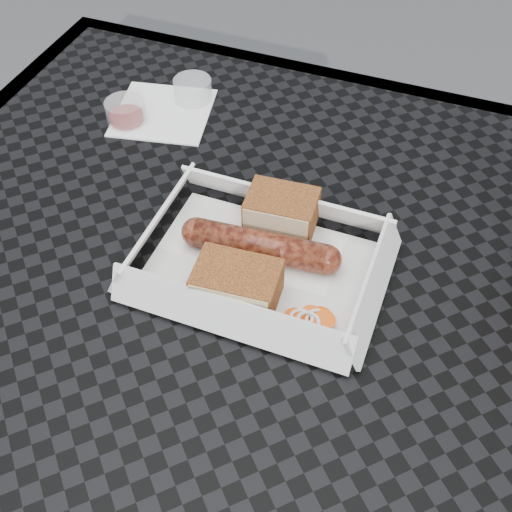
# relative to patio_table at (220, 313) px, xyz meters

# --- Properties ---
(patio_table) EXTENTS (0.80, 0.80, 0.74)m
(patio_table) POSITION_rel_patio_table_xyz_m (0.00, 0.00, 0.00)
(patio_table) COLOR black
(patio_table) RESTS_ON ground
(food_tray) EXTENTS (0.22, 0.15, 0.00)m
(food_tray) POSITION_rel_patio_table_xyz_m (0.04, 0.02, 0.08)
(food_tray) COLOR white
(food_tray) RESTS_ON patio_table
(bratwurst) EXTENTS (0.17, 0.04, 0.03)m
(bratwurst) POSITION_rel_patio_table_xyz_m (0.04, 0.03, 0.10)
(bratwurst) COLOR brown
(bratwurst) RESTS_ON food_tray
(bread_near) EXTENTS (0.08, 0.06, 0.05)m
(bread_near) POSITION_rel_patio_table_xyz_m (0.04, 0.08, 0.10)
(bread_near) COLOR brown
(bread_near) RESTS_ON food_tray
(bread_far) EXTENTS (0.08, 0.06, 0.04)m
(bread_far) POSITION_rel_patio_table_xyz_m (0.03, -0.03, 0.10)
(bread_far) COLOR brown
(bread_far) RESTS_ON food_tray
(veg_garnish) EXTENTS (0.03, 0.03, 0.00)m
(veg_garnish) POSITION_rel_patio_table_xyz_m (0.11, -0.03, 0.08)
(veg_garnish) COLOR #EE510A
(veg_garnish) RESTS_ON food_tray
(napkin) EXTENTS (0.14, 0.14, 0.00)m
(napkin) POSITION_rel_patio_table_xyz_m (-0.17, 0.22, 0.08)
(napkin) COLOR white
(napkin) RESTS_ON patio_table
(condiment_cup_sauce) EXTENTS (0.05, 0.05, 0.03)m
(condiment_cup_sauce) POSITION_rel_patio_table_xyz_m (-0.21, 0.19, 0.09)
(condiment_cup_sauce) COLOR maroon
(condiment_cup_sauce) RESTS_ON patio_table
(condiment_cup_empty) EXTENTS (0.05, 0.05, 0.03)m
(condiment_cup_empty) POSITION_rel_patio_table_xyz_m (-0.15, 0.26, 0.09)
(condiment_cup_empty) COLOR silver
(condiment_cup_empty) RESTS_ON patio_table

